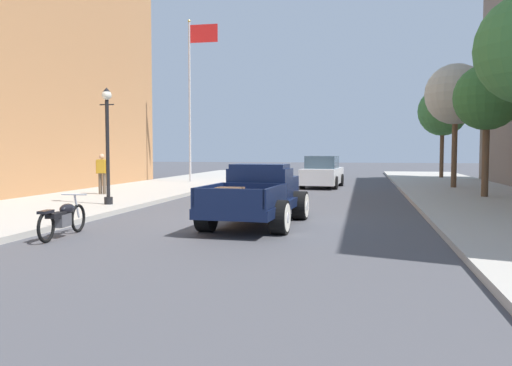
{
  "coord_description": "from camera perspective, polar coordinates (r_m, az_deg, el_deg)",
  "views": [
    {
      "loc": [
        2.77,
        -14.04,
        1.94
      ],
      "look_at": [
        -0.25,
        0.7,
        1.0
      ],
      "focal_mm": 36.77,
      "sensor_mm": 36.0,
      "label": 1
    }
  ],
  "objects": [
    {
      "name": "car_background_white",
      "position": [
        27.56,
        7.24,
        1.11
      ],
      "size": [
        2.1,
        4.41,
        1.65
      ],
      "color": "silver",
      "rests_on": "ground"
    },
    {
      "name": "sidewalk_left",
      "position": [
        17.35,
        -23.83,
        -2.9
      ],
      "size": [
        5.5,
        64.0,
        0.15
      ],
      "primitive_type": "cube",
      "color": "#ADA89E",
      "rests_on": "ground"
    },
    {
      "name": "street_lamp_near",
      "position": [
        18.01,
        -15.87,
        4.86
      ],
      "size": [
        0.5,
        0.32,
        3.85
      ],
      "color": "black",
      "rests_on": "sidewalk_left"
    },
    {
      "name": "ground_plane",
      "position": [
        14.44,
        0.41,
        -4.15
      ],
      "size": [
        140.0,
        140.0,
        0.0
      ],
      "primitive_type": "plane",
      "color": "#47474C"
    },
    {
      "name": "flagpole",
      "position": [
        30.43,
        -6.82,
        10.78
      ],
      "size": [
        1.74,
        0.16,
        9.16
      ],
      "color": "#B2B2B7",
      "rests_on": "sidewalk_left"
    },
    {
      "name": "hotrod_truck_navy",
      "position": [
        13.8,
        0.36,
        -1.36
      ],
      "size": [
        2.37,
        5.01,
        1.58
      ],
      "color": "#0F1938",
      "rests_on": "ground"
    },
    {
      "name": "street_tree_third",
      "position": [
        27.22,
        20.9,
        8.97
      ],
      "size": [
        2.91,
        2.91,
        5.94
      ],
      "color": "brown",
      "rests_on": "sidewalk_right"
    },
    {
      "name": "motorcycle_parked",
      "position": [
        12.46,
        -20.26,
        -3.55
      ],
      "size": [
        0.62,
        2.12,
        0.93
      ],
      "color": "black",
      "rests_on": "ground"
    },
    {
      "name": "street_tree_second",
      "position": [
        22.19,
        23.84,
        8.47
      ],
      "size": [
        2.53,
        2.53,
        5.09
      ],
      "color": "brown",
      "rests_on": "sidewalk_right"
    },
    {
      "name": "street_tree_farthest",
      "position": [
        36.79,
        19.65,
        7.33
      ],
      "size": [
        3.2,
        3.2,
        5.95
      ],
      "color": "brown",
      "rests_on": "sidewalk_right"
    },
    {
      "name": "pedestrian_sidewalk_left",
      "position": [
        22.27,
        -16.41,
        1.23
      ],
      "size": [
        0.53,
        0.22,
        1.65
      ],
      "color": "brown",
      "rests_on": "sidewalk_left"
    }
  ]
}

